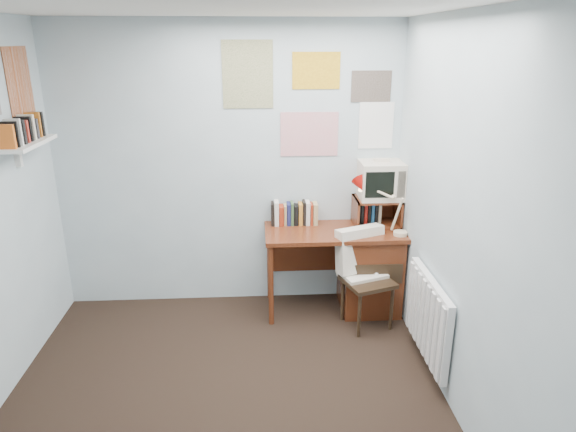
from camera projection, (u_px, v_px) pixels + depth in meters
name	position (u px, v px, depth m)	size (l,w,h in m)	color
ground	(224.00, 427.00, 3.25)	(3.50, 3.50, 0.00)	black
back_wall	(229.00, 169.00, 4.49)	(3.00, 0.02, 2.50)	silver
right_wall	(479.00, 238.00, 2.93)	(0.02, 3.50, 2.50)	silver
ceiling	(202.00, 0.00, 2.43)	(3.00, 3.50, 0.02)	white
desk	(363.00, 267.00, 4.58)	(1.20, 0.55, 0.76)	#612B16
desk_chair	(368.00, 282.00, 4.29)	(0.42, 0.40, 0.81)	black
desk_lamp	(402.00, 211.00, 4.26)	(0.30, 0.26, 0.43)	#AC100B
tv_riser	(376.00, 211.00, 4.53)	(0.40, 0.30, 0.25)	#612B16
crt_tv	(381.00, 178.00, 4.46)	(0.37, 0.34, 0.35)	beige
book_row	(305.00, 212.00, 4.57)	(0.60, 0.14, 0.22)	#612B16
radiator	(428.00, 317.00, 3.71)	(0.09, 0.80, 0.60)	white
wall_shelf	(27.00, 143.00, 3.68)	(0.20, 0.62, 0.24)	white
posters_back	(310.00, 99.00, 4.33)	(1.20, 0.01, 0.90)	white
posters_left	(4.00, 89.00, 3.55)	(0.01, 0.70, 0.60)	white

